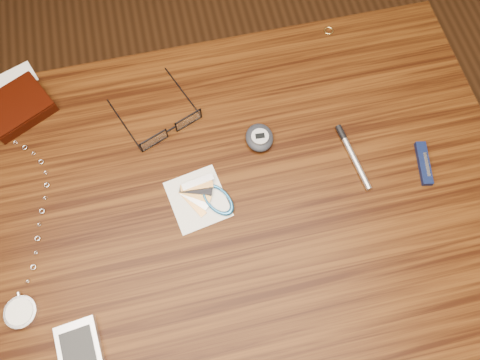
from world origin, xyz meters
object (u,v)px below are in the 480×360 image
Objects in this scene: eyeglasses at (169,127)px; pedometer at (259,138)px; wallet_and_card at (17,106)px; pda_phone at (82,360)px; desk at (233,221)px; pocket_knife at (424,163)px; notepad_keys at (207,198)px; silver_pen at (351,152)px; pocket_watch at (22,304)px.

eyeglasses is 2.81× the size of pedometer.
wallet_and_card is 2.92× the size of pedometer.
wallet_and_card reaches higher than pda_phone.
eyeglasses is 0.17m from pedometer.
desk is 0.46m from wallet_and_card.
desk is 11.81× the size of pocket_knife.
notepad_keys is 0.27m from silver_pen.
eyeglasses is 0.38m from pocket_watch.
pocket_watch reaches higher than notepad_keys.
pedometer reaches higher than pocket_watch.
pda_phone is (0.08, -0.47, -0.00)m from wallet_and_card.
pedometer is at bearing -19.43° from eyeglasses.
wallet_and_card reaches higher than pocket_watch.
pda_phone is at bearing -118.23° from eyeglasses.
wallet_and_card is 1.04× the size of eyeglasses.
desk is at bearing -63.44° from eyeglasses.
notepad_keys is at bearing -39.30° from wallet_and_card.
silver_pen is (0.27, 0.03, 0.00)m from notepad_keys.
pda_phone is at bearing -80.93° from wallet_and_card.
pocket_watch reaches higher than desk.
eyeglasses is at bearing 42.66° from pocket_watch.
silver_pen is at bearing -21.84° from pedometer.
wallet_and_card is 0.49× the size of pocket_watch.
silver_pen is (0.31, -0.12, -0.01)m from eyeglasses.
pocket_watch is 2.98× the size of pda_phone.
notepad_keys is 1.51× the size of pocket_knife.
pda_phone reaches higher than pocket_knife.
eyeglasses is at bearing 160.57° from pedometer.
notepad_keys is 0.96× the size of silver_pen.
pocket_watch is 0.34m from notepad_keys.
silver_pen is at bearing 13.38° from pocket_watch.
desk is 0.17m from pedometer.
desk is 8.11× the size of pda_phone.
eyeglasses is 0.15m from notepad_keys.
eyeglasses is at bearing 158.74° from pocket_knife.
desk is at bearing -168.52° from silver_pen.
notepad_keys is (0.04, -0.15, -0.01)m from eyeglasses.
pedometer is 0.46× the size of silver_pen.
silver_pen is at bearing 157.16° from pocket_knife.
wallet_and_card is at bearing 158.28° from eyeglasses.
notepad_keys is at bearing 176.92° from pocket_knife.
desk is at bearing 14.57° from pocket_watch.
desk is 0.12m from notepad_keys.
eyeglasses reaches higher than pocket_watch.
pda_phone is at bearing -137.56° from notepad_keys.
desk is at bearing -124.49° from pedometer.
wallet_and_card is at bearing 158.56° from pocket_knife.
pocket_watch is at bearing 129.23° from pda_phone.
notepad_keys reaches higher than desk.
silver_pen is (0.15, -0.06, -0.01)m from pedometer.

